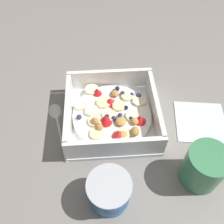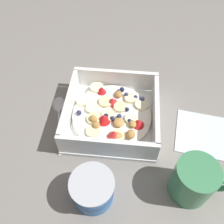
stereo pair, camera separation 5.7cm
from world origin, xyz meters
name	(u,v)px [view 1 (the left image)]	position (x,y,z in m)	size (l,w,h in m)	color
ground_plane	(119,120)	(0.00, 0.00, 0.00)	(2.40, 2.40, 0.00)	gray
fruit_bowl	(112,115)	(0.02, 0.00, 0.02)	(0.21, 0.21, 0.07)	white
spoon	(57,118)	(0.15, -0.01, 0.00)	(0.06, 0.17, 0.01)	silver
yogurt_cup	(109,191)	(0.04, 0.19, 0.03)	(0.08, 0.08, 0.07)	#3370B7
coffee_mug	(205,167)	(-0.15, 0.16, 0.05)	(0.11, 0.08, 0.09)	#3D8456
folded_napkin	(201,122)	(-0.20, 0.02, 0.00)	(0.12, 0.12, 0.01)	silver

